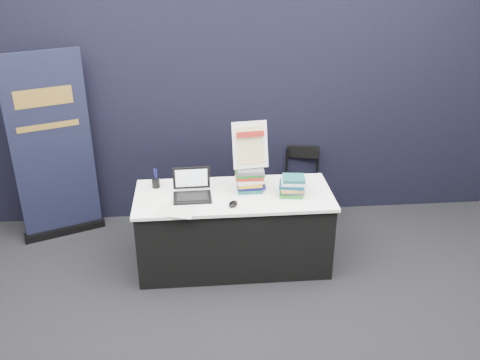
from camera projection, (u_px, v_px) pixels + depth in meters
name	position (u px, v px, depth m)	size (l,w,h in m)	color
floor	(239.00, 298.00, 4.70)	(8.00, 8.00, 0.00)	black
wall_back	(215.00, 20.00, 7.53)	(8.00, 0.02, 3.50)	beige
drape_partition	(226.00, 111.00, 5.62)	(6.00, 0.08, 2.40)	black
display_table	(234.00, 229.00, 5.03)	(1.80, 0.75, 0.75)	black
laptop	(192.00, 190.00, 4.80)	(0.34, 0.28, 0.26)	black
mouse	(233.00, 204.00, 4.66)	(0.07, 0.12, 0.04)	black
brochure_left	(153.00, 200.00, 4.77)	(0.27, 0.19, 0.00)	white
brochure_mid	(176.00, 211.00, 4.58)	(0.32, 0.23, 0.00)	silver
brochure_right	(188.00, 203.00, 4.71)	(0.30, 0.21, 0.00)	silver
pen_cup	(156.00, 183.00, 4.98)	(0.07, 0.07, 0.10)	black
book_stack_tall	(250.00, 179.00, 4.89)	(0.25, 0.20, 0.23)	#165456
book_stack_short	(293.00, 186.00, 4.82)	(0.23, 0.19, 0.18)	#207A27
info_sign	(250.00, 145.00, 4.78)	(0.33, 0.17, 0.43)	black
pullup_banner	(54.00, 159.00, 5.33)	(0.80, 0.40, 1.93)	black
stacking_chair	(304.00, 181.00, 5.82)	(0.43, 0.44, 0.80)	black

